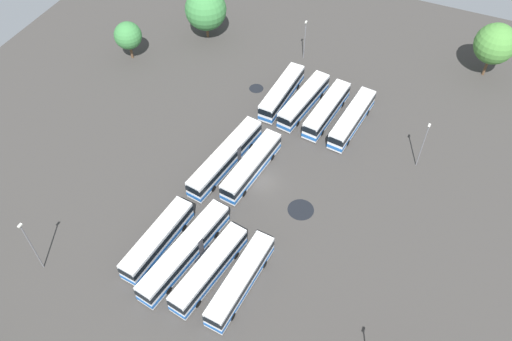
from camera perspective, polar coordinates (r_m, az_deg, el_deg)
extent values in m
plane|color=#383533|center=(75.41, 0.79, -1.16)|extent=(113.19, 113.19, 0.00)
cube|color=silver|center=(86.44, 2.80, 8.40)|extent=(12.43, 3.04, 2.91)
cube|color=beige|center=(85.45, 2.83, 9.17)|extent=(11.93, 2.82, 0.14)
cube|color=black|center=(86.13, 2.81, 8.63)|extent=(12.50, 3.08, 0.93)
cube|color=#1E56A8|center=(86.97, 2.78, 7.99)|extent=(12.50, 3.08, 0.58)
cube|color=black|center=(81.85, 0.97, 6.20)|extent=(0.16, 2.00, 1.07)
cylinder|color=black|center=(84.31, 2.35, 6.02)|extent=(1.01, 0.35, 1.00)
cylinder|color=black|center=(85.00, 0.98, 6.49)|extent=(1.01, 0.35, 1.00)
cylinder|color=black|center=(89.63, 4.47, 8.97)|extent=(1.01, 0.35, 1.00)
cylinder|color=black|center=(90.28, 3.15, 9.40)|extent=(1.01, 0.35, 1.00)
cube|color=silver|center=(85.14, 5.17, 7.49)|extent=(12.79, 4.28, 2.91)
cube|color=beige|center=(84.14, 5.24, 8.26)|extent=(12.27, 4.02, 0.14)
cube|color=black|center=(84.83, 5.19, 7.72)|extent=(12.86, 4.33, 0.93)
cube|color=#1E56A8|center=(85.68, 5.13, 7.08)|extent=(12.86, 4.33, 0.58)
cube|color=black|center=(80.62, 3.00, 5.32)|extent=(0.36, 1.99, 1.07)
cylinder|color=black|center=(83.04, 4.47, 5.07)|extent=(1.03, 0.45, 1.00)
cylinder|color=black|center=(83.79, 3.13, 5.65)|extent=(1.03, 0.45, 1.00)
cylinder|color=black|center=(88.29, 7.00, 8.00)|extent=(1.03, 0.45, 1.00)
cylinder|color=black|center=(88.99, 5.71, 8.53)|extent=(1.03, 0.45, 1.00)
cube|color=silver|center=(83.96, 7.62, 6.49)|extent=(12.39, 3.78, 2.91)
cube|color=beige|center=(82.94, 7.73, 7.27)|extent=(11.88, 3.53, 0.14)
cube|color=black|center=(83.65, 7.65, 6.73)|extent=(12.45, 3.82, 0.93)
cube|color=#1E56A8|center=(84.50, 7.57, 6.09)|extent=(12.45, 3.82, 0.58)
cube|color=black|center=(79.41, 5.77, 4.26)|extent=(0.28, 1.99, 1.07)
cylinder|color=black|center=(81.94, 7.11, 4.05)|extent=(1.03, 0.41, 1.00)
cylinder|color=black|center=(82.53, 5.71, 4.62)|extent=(1.03, 0.41, 1.00)
cylinder|color=black|center=(87.18, 9.28, 7.05)|extent=(1.03, 0.41, 1.00)
cylinder|color=black|center=(87.74, 7.94, 7.57)|extent=(1.03, 0.41, 1.00)
cube|color=silver|center=(83.02, 10.30, 5.48)|extent=(12.69, 3.81, 2.91)
cube|color=beige|center=(82.00, 10.45, 6.25)|extent=(12.17, 3.56, 0.14)
cube|color=black|center=(82.71, 10.35, 5.72)|extent=(12.75, 3.85, 0.93)
cube|color=#1E56A8|center=(83.58, 10.23, 5.08)|extent=(12.75, 3.85, 0.58)
cube|color=black|center=(78.32, 8.54, 3.10)|extent=(0.28, 2.00, 1.07)
cylinder|color=black|center=(80.98, 9.81, 2.95)|extent=(1.03, 0.41, 1.00)
cylinder|color=black|center=(81.46, 8.38, 3.53)|extent=(1.03, 0.41, 1.00)
cylinder|color=black|center=(86.41, 11.89, 6.11)|extent=(1.03, 0.41, 1.00)
cylinder|color=black|center=(86.87, 10.53, 6.64)|extent=(1.03, 0.41, 1.00)
cube|color=silver|center=(76.15, -3.30, 1.38)|extent=(15.71, 4.65, 2.91)
cube|color=beige|center=(75.03, -3.35, 2.17)|extent=(15.07, 4.37, 0.14)
cube|color=black|center=(75.80, -3.31, 1.62)|extent=(15.79, 4.69, 0.93)
cube|color=#1E56A8|center=(76.75, -3.27, 0.97)|extent=(15.79, 4.69, 0.58)
cube|color=black|center=(71.82, -6.84, -2.18)|extent=(0.35, 1.99, 1.07)
cube|color=#47474C|center=(77.08, -2.58, 2.18)|extent=(1.25, 2.59, 2.79)
cylinder|color=black|center=(74.16, -4.65, -1.93)|extent=(1.03, 0.44, 1.00)
cylinder|color=black|center=(75.10, -6.04, -1.22)|extent=(1.03, 0.44, 1.00)
cylinder|color=black|center=(79.31, -0.62, 2.62)|extent=(1.03, 0.44, 1.00)
cylinder|color=black|center=(80.19, -1.97, 3.24)|extent=(1.03, 0.44, 1.00)
cube|color=silver|center=(74.97, -0.49, 0.50)|extent=(12.98, 3.94, 2.91)
cube|color=beige|center=(73.84, -0.50, 1.29)|extent=(12.45, 3.69, 0.14)
cube|color=black|center=(74.62, -0.49, 0.74)|extent=(13.05, 3.99, 0.93)
cube|color=#1E56A8|center=(75.58, -0.49, 0.09)|extent=(13.05, 3.99, 0.58)
cube|color=black|center=(71.10, -3.17, -2.51)|extent=(0.30, 1.99, 1.07)
cylinder|color=black|center=(73.38, -1.34, -2.47)|extent=(1.03, 0.42, 1.00)
cylinder|color=black|center=(74.18, -2.81, -1.77)|extent=(1.03, 0.42, 1.00)
cylinder|color=black|center=(77.83, 1.74, 1.44)|extent=(1.03, 0.42, 1.00)
cylinder|color=black|center=(78.58, 0.32, 2.06)|extent=(1.03, 0.42, 1.00)
cube|color=silver|center=(68.46, -10.53, -7.34)|extent=(12.41, 3.70, 2.91)
cube|color=beige|center=(67.22, -10.72, -6.61)|extent=(11.91, 3.45, 0.14)
cube|color=black|center=(68.08, -10.59, -7.12)|extent=(12.48, 3.74, 0.93)
cube|color=#1E56A8|center=(69.13, -10.44, -7.72)|extent=(12.48, 3.74, 0.58)
cube|color=black|center=(65.90, -13.84, -10.82)|extent=(0.27, 2.00, 1.07)
cylinder|color=black|center=(67.69, -11.57, -10.61)|extent=(1.03, 0.40, 1.00)
cylinder|color=black|center=(68.66, -13.05, -9.74)|extent=(1.03, 0.40, 1.00)
cylinder|color=black|center=(70.55, -7.82, -6.12)|extent=(1.03, 0.40, 1.00)
cylinder|color=black|center=(71.48, -9.29, -5.36)|extent=(1.03, 0.40, 1.00)
cube|color=silver|center=(66.95, -7.67, -8.65)|extent=(15.71, 4.90, 2.91)
cube|color=beige|center=(65.68, -7.81, -7.94)|extent=(15.07, 4.61, 0.14)
cube|color=black|center=(66.56, -7.71, -8.44)|extent=(15.79, 4.95, 0.93)
cube|color=#1E56A8|center=(67.64, -7.60, -9.03)|extent=(15.79, 4.95, 0.58)
cube|color=black|center=(63.98, -12.15, -13.19)|extent=(0.38, 1.98, 1.07)
cube|color=#47474C|center=(67.61, -6.77, -7.65)|extent=(1.29, 2.60, 2.79)
cylinder|color=black|center=(65.96, -9.43, -12.60)|extent=(1.04, 0.46, 1.00)
cylinder|color=black|center=(66.87, -10.93, -11.62)|extent=(1.04, 0.46, 1.00)
cylinder|color=black|center=(69.48, -4.37, -6.89)|extent=(1.04, 0.46, 1.00)
cylinder|color=black|center=(70.35, -5.85, -6.04)|extent=(1.04, 0.46, 1.00)
cube|color=silver|center=(65.33, -5.06, -10.51)|extent=(12.99, 4.44, 2.91)
cube|color=beige|center=(64.03, -5.15, -9.82)|extent=(12.46, 4.17, 0.14)
cube|color=black|center=(64.94, -5.09, -10.30)|extent=(13.06, 4.49, 0.93)
cube|color=#1E56A8|center=(66.03, -5.01, -10.87)|extent=(13.06, 4.49, 0.58)
cube|color=black|center=(62.71, -8.69, -14.38)|extent=(0.38, 1.98, 1.07)
cylinder|color=black|center=(64.67, -6.31, -14.05)|extent=(1.04, 0.46, 1.00)
cylinder|color=black|center=(65.46, -7.91, -13.05)|extent=(1.04, 0.46, 1.00)
cylinder|color=black|center=(67.61, -2.19, -9.12)|extent=(1.04, 0.46, 1.00)
cylinder|color=black|center=(68.36, -3.75, -8.23)|extent=(1.04, 0.46, 1.00)
cube|color=silver|center=(64.34, -1.68, -11.74)|extent=(12.94, 3.41, 2.91)
cube|color=beige|center=(63.02, -1.71, -11.05)|extent=(12.42, 3.17, 0.14)
cube|color=black|center=(63.94, -1.69, -11.53)|extent=(13.01, 3.45, 0.93)
cube|color=#1E56A8|center=(65.05, -1.67, -12.09)|extent=(13.01, 3.45, 0.58)
cube|color=black|center=(61.43, -4.77, -16.03)|extent=(0.21, 2.00, 1.07)
cylinder|color=black|center=(63.63, -2.57, -15.44)|extent=(1.02, 0.38, 1.00)
cylinder|color=black|center=(64.22, -4.36, -14.55)|extent=(1.02, 0.38, 1.00)
cylinder|color=black|center=(66.89, 0.89, -10.06)|extent=(1.02, 0.38, 1.00)
cylinder|color=black|center=(67.45, -0.81, -9.28)|extent=(1.02, 0.38, 1.00)
cylinder|color=slate|center=(94.61, 5.26, 13.72)|extent=(0.16, 0.16, 7.20)
cube|color=silver|center=(92.50, 5.42, 15.63)|extent=(0.56, 0.28, 0.20)
cylinder|color=slate|center=(78.12, 17.46, 2.49)|extent=(0.16, 0.16, 7.88)
cube|color=silver|center=(75.34, 18.17, 4.64)|extent=(0.56, 0.28, 0.20)
cylinder|color=slate|center=(68.88, -22.90, -7.67)|extent=(0.16, 0.16, 8.76)
cube|color=silver|center=(65.41, -24.08, -5.43)|extent=(0.56, 0.28, 0.20)
cylinder|color=brown|center=(101.30, -5.25, 14.75)|extent=(0.44, 0.44, 2.55)
sphere|color=#387A3D|center=(98.89, -5.44, 16.88)|extent=(7.44, 7.44, 7.44)
cylinder|color=brown|center=(99.61, 23.51, 10.24)|extent=(0.44, 0.44, 3.46)
sphere|color=#478438|center=(97.10, 24.35, 12.33)|extent=(6.75, 6.75, 6.75)
cylinder|color=brown|center=(98.20, -13.28, 12.37)|extent=(0.44, 0.44, 2.58)
sphere|color=#387A3D|center=(96.33, -13.63, 13.94)|extent=(4.77, 4.77, 4.77)
cylinder|color=black|center=(72.51, 4.84, -4.22)|extent=(3.63, 3.63, 0.01)
cylinder|color=black|center=(89.81, 0.03, 8.83)|extent=(2.41, 2.41, 0.01)
cylinder|color=black|center=(68.41, -5.47, -9.14)|extent=(3.23, 3.23, 0.01)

